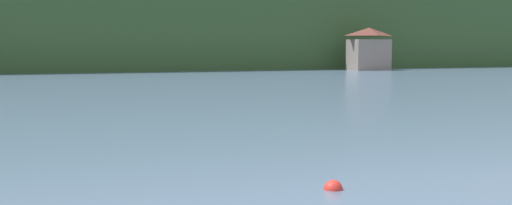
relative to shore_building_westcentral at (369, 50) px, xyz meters
name	(u,v)px	position (x,y,z in m)	size (l,w,h in m)	color
shore_building_westcentral	(369,50)	(0.00, 0.00, 0.00)	(6.79, 4.12, 7.08)	gray
mooring_buoy_near	(333,189)	(-47.75, -72.51, -3.44)	(0.49, 0.49, 0.49)	red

